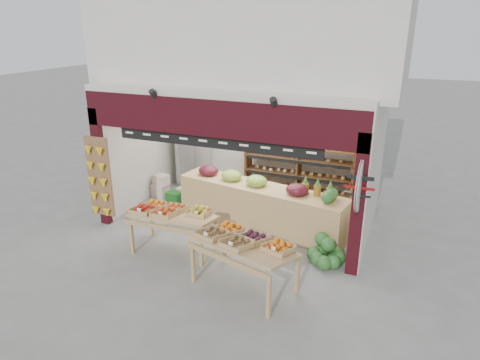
% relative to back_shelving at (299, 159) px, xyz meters
% --- Properties ---
extents(ground, '(60.00, 60.00, 0.00)m').
position_rel_back_shelving_xyz_m(ground, '(-0.94, -1.86, -1.12)').
color(ground, slate).
rests_on(ground, ground).
extents(shop_structure, '(6.36, 5.12, 5.40)m').
position_rel_back_shelving_xyz_m(shop_structure, '(-0.94, -0.24, 2.80)').
color(shop_structure, silver).
rests_on(shop_structure, ground).
extents(banana_board, '(0.60, 0.15, 1.80)m').
position_rel_back_shelving_xyz_m(banana_board, '(-3.67, -3.03, -0.00)').
color(banana_board, olive).
rests_on(banana_board, ground).
extents(gift_sign, '(0.04, 0.93, 0.92)m').
position_rel_back_shelving_xyz_m(gift_sign, '(1.81, -3.00, 0.63)').
color(gift_sign, '#A4CEBA').
rests_on(gift_sign, ground).
extents(back_shelving, '(2.77, 0.45, 1.73)m').
position_rel_back_shelving_xyz_m(back_shelving, '(0.00, 0.00, 0.00)').
color(back_shelving, brown).
rests_on(back_shelving, ground).
extents(refrigerator, '(0.84, 0.84, 1.75)m').
position_rel_back_shelving_xyz_m(refrigerator, '(-2.98, -0.02, -0.24)').
color(refrigerator, silver).
rests_on(refrigerator, ground).
extents(cardboard_stack, '(0.99, 0.72, 0.62)m').
position_rel_back_shelving_xyz_m(cardboard_stack, '(-3.13, -1.13, -0.89)').
color(cardboard_stack, beige).
rests_on(cardboard_stack, ground).
extents(mid_counter, '(3.95, 1.42, 1.20)m').
position_rel_back_shelving_xyz_m(mid_counter, '(-0.40, -1.76, -0.59)').
color(mid_counter, tan).
rests_on(mid_counter, ground).
extents(display_table_left, '(1.65, 0.98, 1.02)m').
position_rel_back_shelving_xyz_m(display_table_left, '(-1.71, -3.37, -0.33)').
color(display_table_left, tan).
rests_on(display_table_left, ground).
extents(display_table_right, '(1.91, 1.38, 1.08)m').
position_rel_back_shelving_xyz_m(display_table_right, '(0.10, -4.02, -0.27)').
color(display_table_right, tan).
rests_on(display_table_right, ground).
extents(watermelon_pile, '(0.74, 0.71, 0.54)m').
position_rel_back_shelving_xyz_m(watermelon_pile, '(1.30, -2.74, -0.92)').
color(watermelon_pile, '#18481B').
rests_on(watermelon_pile, ground).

